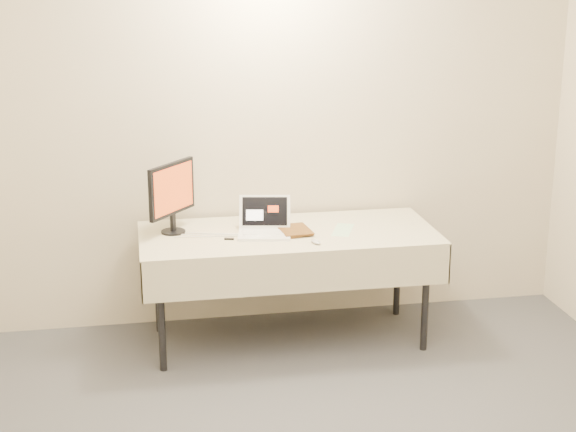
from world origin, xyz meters
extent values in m
cube|color=beige|center=(0.00, 2.50, 1.35)|extent=(4.00, 0.10, 2.70)
cylinder|color=black|center=(-0.82, 1.75, 0.34)|extent=(0.04, 0.04, 0.69)
cylinder|color=black|center=(0.82, 1.75, 0.34)|extent=(0.04, 0.04, 0.69)
cylinder|color=black|center=(-0.82, 2.34, 0.34)|extent=(0.04, 0.04, 0.69)
cylinder|color=black|center=(0.82, 2.34, 0.34)|extent=(0.04, 0.04, 0.69)
cube|color=gray|center=(0.00, 2.04, 0.71)|extent=(1.80, 0.75, 0.04)
cube|color=beige|center=(0.00, 2.04, 0.73)|extent=(1.86, 0.81, 0.01)
cube|color=beige|center=(0.00, 1.64, 0.60)|extent=(1.86, 0.01, 0.25)
cube|color=beige|center=(0.00, 2.45, 0.60)|extent=(1.86, 0.01, 0.25)
cube|color=beige|center=(-0.93, 2.04, 0.60)|extent=(0.01, 0.81, 0.25)
cube|color=beige|center=(0.93, 2.04, 0.60)|extent=(0.01, 0.81, 0.25)
cube|color=white|center=(-0.16, 1.99, 0.75)|extent=(0.36, 0.28, 0.02)
cube|color=white|center=(-0.13, 2.14, 0.85)|extent=(0.33, 0.14, 0.20)
cube|color=black|center=(-0.13, 2.14, 0.85)|extent=(0.29, 0.11, 0.17)
cylinder|color=black|center=(-0.71, 2.16, 0.74)|extent=(0.21, 0.21, 0.01)
cube|color=black|center=(-0.71, 2.16, 0.81)|extent=(0.04, 0.04, 0.11)
cube|color=black|center=(-0.71, 2.16, 1.02)|extent=(0.30, 0.36, 0.33)
cube|color=#D34B18|center=(-0.71, 2.16, 1.02)|extent=(0.25, 0.31, 0.28)
imported|color=#975B1B|center=(-0.06, 2.02, 0.86)|extent=(0.19, 0.04, 0.25)
cube|color=black|center=(-0.16, 2.28, 0.77)|extent=(0.14, 0.08, 0.05)
cube|color=#FF0C0F|center=(-0.16, 2.25, 0.77)|extent=(0.09, 0.02, 0.02)
ellipsoid|color=silver|center=(0.12, 1.79, 0.75)|extent=(0.07, 0.10, 0.02)
cube|color=#B8E5B6|center=(0.35, 2.03, 0.74)|extent=(0.20, 0.30, 0.00)
cube|color=black|center=(-0.38, 1.95, 0.74)|extent=(0.06, 0.03, 0.01)
camera|label=1|loc=(-0.94, -3.16, 2.40)|focal=55.00mm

